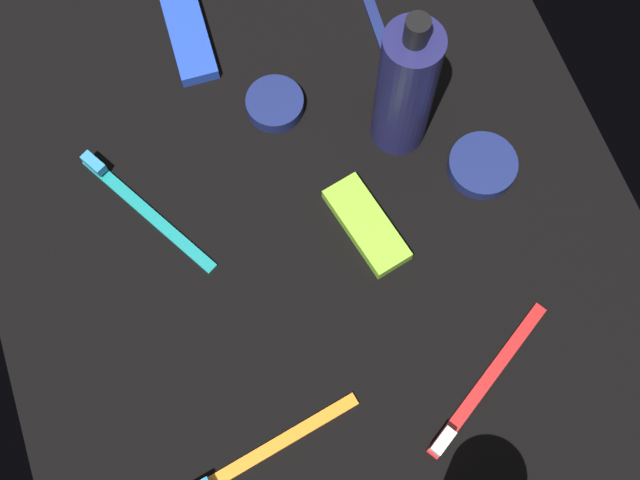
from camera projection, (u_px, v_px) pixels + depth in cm
name	position (u px, v px, depth cm)	size (l,w,h in cm)	color
ground_plane	(320.00, 252.00, 83.76)	(84.00, 64.00, 1.20)	black
lotion_bottle	(405.00, 89.00, 79.06)	(5.61, 5.61, 20.09)	#1E1E51
toothbrush_teal	(140.00, 205.00, 84.10)	(16.29, 9.84, 2.10)	teal
toothbrush_orange	(261.00, 454.00, 76.17)	(4.48, 17.92, 2.10)	orange
toothbrush_red	(482.00, 388.00, 78.13)	(10.50, 15.94, 2.10)	red
toothbrush_navy	(377.00, 20.00, 91.15)	(18.04, 2.34, 2.10)	navy
snack_bar_blue	(190.00, 39.00, 90.23)	(10.40, 4.00, 1.50)	blue
snack_bar_lime	(366.00, 225.00, 83.26)	(10.40, 4.00, 1.50)	#8CD133
cream_tin_left	(275.00, 104.00, 87.54)	(6.09, 6.09, 1.71)	navy
cream_tin_right	(482.00, 165.00, 85.34)	(7.04, 7.04, 1.54)	navy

